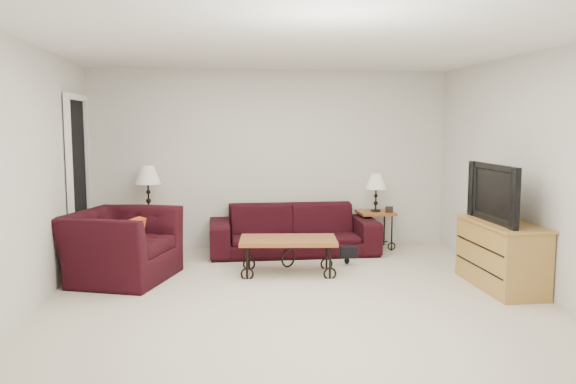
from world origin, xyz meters
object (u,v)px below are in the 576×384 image
object	(u,v)px
coffee_table	(288,256)
television	(502,193)
lamp_right	(376,193)
side_table_left	(149,232)
backpack	(347,247)
tv_stand	(501,255)
side_table_right	(375,230)
armchair	(120,246)
lamp_left	(148,188)
sofa	(293,229)

from	to	relation	value
coffee_table	television	size ratio (longest dim) A/B	1.05
lamp_right	coffee_table	bearing A→B (deg)	-138.36
side_table_left	backpack	world-z (taller)	side_table_left
coffee_table	tv_stand	xyz separation A→B (m)	(2.19, -0.86, 0.15)
television	tv_stand	bearing A→B (deg)	90.00
side_table_right	armchair	xyz separation A→B (m)	(-3.30, -1.26, 0.12)
lamp_left	lamp_right	bearing A→B (deg)	0.00
coffee_table	tv_stand	bearing A→B (deg)	-21.33
side_table_right	backpack	bearing A→B (deg)	-124.74
tv_stand	television	xyz separation A→B (m)	(-0.02, 0.00, 0.67)
coffee_table	armchair	size ratio (longest dim) A/B	0.94
tv_stand	backpack	distance (m)	1.87
armchair	television	size ratio (longest dim) A/B	1.12
lamp_right	backpack	distance (m)	1.21
lamp_left	armchair	size ratio (longest dim) A/B	0.50
side_table_left	lamp_right	bearing A→B (deg)	0.00
lamp_left	coffee_table	bearing A→B (deg)	-35.61
sofa	backpack	xyz separation A→B (m)	(0.59, -0.69, -0.11)
lamp_right	tv_stand	xyz separation A→B (m)	(0.80, -2.10, -0.43)
sofa	backpack	distance (m)	0.91
backpack	side_table_right	bearing A→B (deg)	71.27
side_table_right	television	world-z (taller)	television
side_table_left	lamp_left	xyz separation A→B (m)	(0.00, 0.00, 0.60)
armchair	tv_stand	world-z (taller)	armchair
lamp_right	tv_stand	world-z (taller)	lamp_right
armchair	backpack	bearing A→B (deg)	-62.47
lamp_left	backpack	bearing A→B (deg)	-19.11
tv_stand	television	size ratio (longest dim) A/B	1.12
tv_stand	backpack	xyz separation A→B (m)	(-1.41, 1.22, -0.14)
television	backpack	size ratio (longest dim) A/B	2.47
sofa	side_table_right	size ratio (longest dim) A/B	4.25
sofa	backpack	size ratio (longest dim) A/B	5.18
armchair	tv_stand	bearing A→B (deg)	-82.15
sofa	tv_stand	world-z (taller)	tv_stand
side_table_left	armchair	size ratio (longest dim) A/B	0.50
tv_stand	side_table_right	bearing A→B (deg)	110.96
side_table_right	armchair	bearing A→B (deg)	-159.14
sofa	backpack	bearing A→B (deg)	-49.78
side_table_right	coffee_table	distance (m)	1.86
side_table_left	backpack	bearing A→B (deg)	-19.11
television	coffee_table	bearing A→B (deg)	-111.51
sofa	armchair	world-z (taller)	armchair
armchair	side_table_left	bearing A→B (deg)	11.18
lamp_right	side_table_right	bearing A→B (deg)	0.00
lamp_left	coffee_table	xyz separation A→B (m)	(1.73, -1.24, -0.69)
side_table_right	lamp_left	bearing A→B (deg)	180.00
side_table_left	television	size ratio (longest dim) A/B	0.56
side_table_left	television	distance (m)	4.49
coffee_table	television	bearing A→B (deg)	-21.51
lamp_left	tv_stand	distance (m)	4.48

